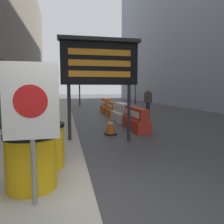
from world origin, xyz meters
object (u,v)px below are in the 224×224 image
Objects in this scene: jersey_barrier_red_striped at (136,120)px; traffic_light_near_curb at (79,73)px; traffic_cone_near at (111,125)px; barrel_drum_foreground at (31,160)px; jersey_barrier_orange_far at (112,110)px; traffic_light_far_side at (136,76)px; jersey_barrier_orange_near at (106,107)px; warning_sign at (31,110)px; jersey_barrier_white at (121,113)px; message_board at (100,64)px; barrel_drum_middle at (44,145)px; pedestrian_worker at (148,100)px.

traffic_light_near_curb is at bearing 96.37° from jersey_barrier_red_striped.
barrel_drum_foreground is at bearing -116.76° from traffic_cone_near.
traffic_light_far_side is at bearing 64.59° from jersey_barrier_orange_far.
jersey_barrier_red_striped is 15.10m from traffic_light_far_side.
jersey_barrier_red_striped is at bearing 56.06° from barrel_drum_foreground.
barrel_drum_foreground is at bearing -106.24° from jersey_barrier_orange_near.
warning_sign is 10.21m from jersey_barrier_orange_far.
jersey_barrier_orange_far is 1.11× the size of jersey_barrier_orange_near.
jersey_barrier_white is 10.49m from traffic_light_near_curb.
jersey_barrier_white is (3.11, 7.59, -0.96)m from warning_sign.
message_board is 17.14m from traffic_light_far_side.
barrel_drum_middle is at bearing -128.48° from jersey_barrier_red_striped.
barrel_drum_foreground is 5.77m from jersey_barrier_red_striped.
jersey_barrier_orange_near is at bearing -120.58° from traffic_light_far_side.
traffic_light_far_side is at bearing 16.82° from traffic_light_near_curb.
traffic_cone_near is (2.06, 4.09, -0.19)m from barrel_drum_foreground.
traffic_light_far_side is (7.87, 18.92, 2.39)m from barrel_drum_foreground.
jersey_barrier_orange_near is at bearing 90.00° from jersey_barrier_white.
jersey_barrier_orange_far is (3.11, 9.67, -0.99)m from warning_sign.
traffic_light_far_side reaches higher than traffic_cone_near.
jersey_barrier_white reaches higher than traffic_cone_near.
barrel_drum_foreground is 20.63m from traffic_light_far_side.
warning_sign is 11.18m from pedestrian_worker.
jersey_barrier_white is at bearing -82.20° from traffic_light_near_curb.
message_board is 4.25× the size of traffic_cone_near.
jersey_barrier_orange_near is at bearing -162.06° from pedestrian_worker.
message_board reaches higher than barrel_drum_foreground.
barrel_drum_middle reaches higher than jersey_barrier_red_striped.
message_board is 14.11m from traffic_light_near_curb.
jersey_barrier_orange_far is (0.00, 2.08, -0.03)m from jersey_barrier_white.
message_board reaches higher than jersey_barrier_orange_near.
traffic_cone_near is (0.54, 1.07, -1.99)m from message_board.
traffic_light_far_side reaches higher than barrel_drum_foreground.
jersey_barrier_orange_far is 1.92m from jersey_barrier_orange_near.
message_board is 4.79m from jersey_barrier_white.
traffic_light_near_curb is at bearing 83.85° from barrel_drum_foreground.
warning_sign is 5.13m from traffic_cone_near.
barrel_drum_foreground is 0.88m from barrel_drum_middle.
warning_sign is (0.11, -0.54, 0.81)m from barrel_drum_foreground.
message_board is 1.85× the size of jersey_barrier_orange_near.
barrel_drum_foreground is 10.76m from pedestrian_worker.
warning_sign reaches higher than jersey_barrier_orange_far.
traffic_light_near_curb is 2.68× the size of pedestrian_worker.
jersey_barrier_red_striped is 2.27m from jersey_barrier_white.
traffic_light_near_curb is (-1.38, 10.05, 2.68)m from jersey_barrier_white.
warning_sign is 0.45× the size of traffic_light_far_side.
barrel_drum_foreground is at bearing -114.54° from jersey_barrier_white.
pedestrian_worker is at bearing 44.13° from jersey_barrier_white.
traffic_light_far_side is (4.65, 7.87, 2.52)m from jersey_barrier_orange_near.
barrel_drum_middle reaches higher than jersey_barrier_white.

